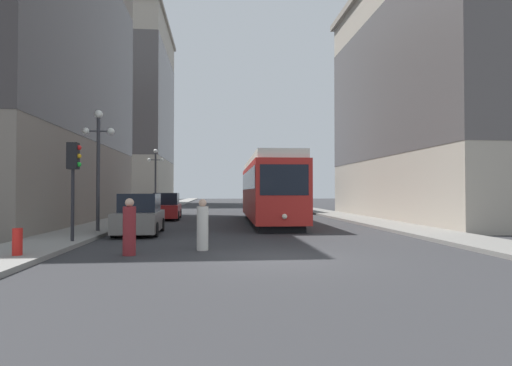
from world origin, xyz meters
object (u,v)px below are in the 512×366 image
object	(u,v)px
parked_car_left_near	(167,207)
lamp_post_left_near	(98,151)
parked_car_left_mid	(140,215)
streetcar	(269,189)
transit_bus	(282,191)
lamp_post_left_far	(155,170)
pedestrian_crossing_far	(203,226)
pedestrian_crossing_near	(129,229)
traffic_light_near_left	(73,165)
fire_hydrant	(17,242)

from	to	relation	value
parked_car_left_near	lamp_post_left_near	world-z (taller)	lamp_post_left_near
parked_car_left_near	parked_car_left_mid	xyz separation A→B (m)	(0.00, -10.14, -0.00)
streetcar	lamp_post_left_near	world-z (taller)	lamp_post_left_near
transit_bus	lamp_post_left_far	world-z (taller)	lamp_post_left_far
parked_car_left_near	pedestrian_crossing_far	distance (m)	15.77
streetcar	transit_bus	world-z (taller)	streetcar
pedestrian_crossing_near	traffic_light_near_left	size ratio (longest dim) A/B	0.49
pedestrian_crossing_near	fire_hydrant	distance (m)	2.98
transit_bus	fire_hydrant	bearing A→B (deg)	-112.96
traffic_light_near_left	parked_car_left_mid	bearing A→B (deg)	65.16
streetcar	traffic_light_near_left	bearing A→B (deg)	-129.16
pedestrian_crossing_far	fire_hydrant	xyz separation A→B (m)	(-5.04, -1.57, -0.25)
streetcar	pedestrian_crossing_far	size ratio (longest dim) A/B	8.13
traffic_light_near_left	lamp_post_left_near	world-z (taller)	lamp_post_left_near
transit_bus	parked_car_left_mid	bearing A→B (deg)	-114.99
streetcar	parked_car_left_near	xyz separation A→B (m)	(-6.61, 4.05, -1.26)
lamp_post_left_near	lamp_post_left_far	size ratio (longest dim) A/B	0.99
fire_hydrant	traffic_light_near_left	bearing A→B (deg)	83.14
parked_car_left_mid	fire_hydrant	size ratio (longest dim) A/B	5.72
parked_car_left_mid	pedestrian_crossing_near	distance (m)	6.27
traffic_light_near_left	fire_hydrant	size ratio (longest dim) A/B	4.69
pedestrian_crossing_near	traffic_light_near_left	bearing A→B (deg)	-146.21
streetcar	fire_hydrant	xyz separation A→B (m)	(-8.69, -13.00, -1.58)
pedestrian_crossing_near	lamp_post_left_far	distance (m)	24.62
pedestrian_crossing_near	lamp_post_left_near	world-z (taller)	lamp_post_left_near
transit_bus	traffic_light_near_left	world-z (taller)	traffic_light_near_left
streetcar	parked_car_left_mid	bearing A→B (deg)	-136.04
pedestrian_crossing_near	lamp_post_left_far	bearing A→B (deg)	176.29
transit_bus	lamp_post_left_far	xyz separation A→B (m)	(-11.66, -2.65, 1.83)
lamp_post_left_near	traffic_light_near_left	bearing A→B (deg)	-86.81
transit_bus	streetcar	bearing A→B (deg)	-101.91
pedestrian_crossing_far	lamp_post_left_far	distance (m)	24.10
streetcar	parked_car_left_mid	xyz separation A→B (m)	(-6.61, -6.09, -1.26)
pedestrian_crossing_near	lamp_post_left_far	size ratio (longest dim) A/B	0.31
pedestrian_crossing_far	traffic_light_near_left	distance (m)	5.37
streetcar	traffic_light_near_left	xyz separation A→B (m)	(-8.29, -9.73, 0.75)
transit_bus	lamp_post_left_near	xyz separation A→B (m)	(-11.66, -20.43, 1.79)
parked_car_left_near	traffic_light_near_left	xyz separation A→B (m)	(-1.68, -13.78, 2.01)
pedestrian_crossing_far	parked_car_left_mid	bearing A→B (deg)	124.36
streetcar	fire_hydrant	world-z (taller)	streetcar
lamp_post_left_near	fire_hydrant	world-z (taller)	lamp_post_left_near
streetcar	pedestrian_crossing_near	xyz separation A→B (m)	(-5.80, -12.32, -1.30)
lamp_post_left_far	lamp_post_left_near	bearing A→B (deg)	-90.00
parked_car_left_near	pedestrian_crossing_near	world-z (taller)	parked_car_left_near
parked_car_left_near	lamp_post_left_near	distance (m)	10.45
parked_car_left_mid	lamp_post_left_near	distance (m)	3.47
streetcar	lamp_post_left_far	size ratio (longest dim) A/B	2.47
transit_bus	lamp_post_left_near	bearing A→B (deg)	-119.48
streetcar	fire_hydrant	size ratio (longest dim) A/B	18.14
pedestrian_crossing_near	lamp_post_left_far	world-z (taller)	lamp_post_left_far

